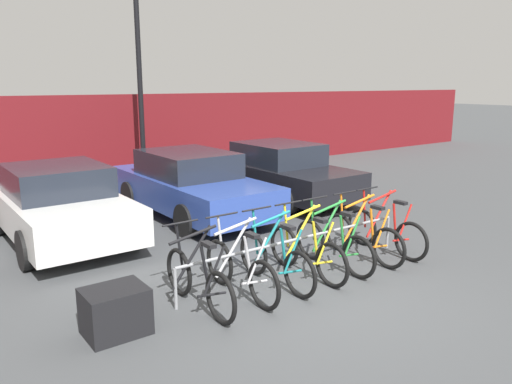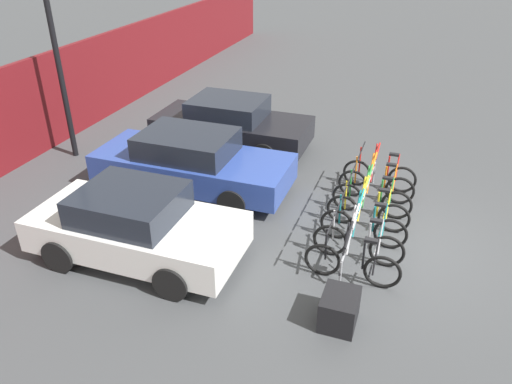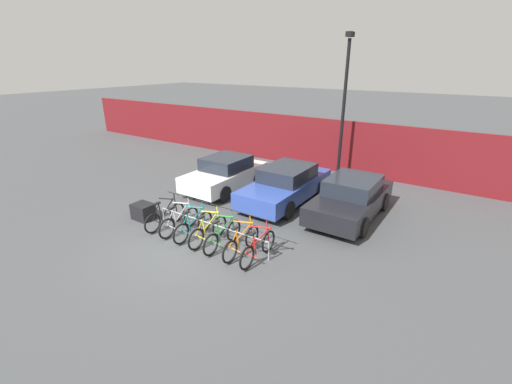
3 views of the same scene
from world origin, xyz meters
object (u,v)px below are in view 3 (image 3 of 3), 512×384
Objects in this scene: bicycle_red at (258,248)px; lamp_post at (344,102)px; bicycle_silver at (179,221)px; car_black at (351,198)px; bike_rack at (210,225)px; car_blue at (286,184)px; bicycle_yellow at (208,231)px; bicycle_teal at (193,226)px; bicycle_black at (165,216)px; cargo_crate at (143,211)px; car_white at (225,173)px; bicycle_green at (223,236)px; bicycle_orange at (241,242)px.

bicycle_red is 0.27× the size of lamp_post.
bicycle_silver is 1.00× the size of bicycle_red.
bike_rack is at bearing -125.86° from car_black.
car_blue is (-1.45, 4.14, 0.31)m from bicycle_red.
bicycle_teal is at bearing 178.61° from bicycle_yellow.
bike_rack is at bearing 1.04° from bicycle_black.
bicycle_silver is 1.75m from cargo_crate.
car_white is at bearing -175.40° from car_blue.
bicycle_black is 2.41m from bicycle_green.
bicycle_yellow is 0.40× the size of car_black.
cargo_crate is (-2.95, -0.01, -0.10)m from bicycle_yellow.
bicycle_orange is (1.83, 0.00, 0.00)m from bicycle_teal.
bicycle_orange is at bearing 2.16° from bicycle_green.
bicycle_red reaches higher than cargo_crate.
bicycle_black is 0.40× the size of car_black.
car_white is at bearing -130.17° from lamp_post.
bicycle_orange is 0.40× the size of car_black.
bicycle_orange is at bearing -1.85° from bicycle_teal.
bicycle_black is 2.44× the size of cargo_crate.
car_white reaches higher than bike_rack.
bicycle_teal is 1.00× the size of bicycle_orange.
bike_rack is 2.45× the size of bicycle_green.
bicycle_orange is at bearing -111.61° from car_black.
car_white reaches higher than bicycle_yellow.
bicycle_green and bicycle_orange have the same top height.
car_white is at bearing -177.12° from car_black.
bike_rack is 0.19m from bicycle_yellow.
car_black is at bearing 37.82° from bicycle_black.
cargo_crate is (-0.50, -3.92, -0.41)m from car_white.
bicycle_teal is 1.00× the size of bicycle_red.
bike_rack is at bearing 9.11° from bicycle_silver.
bicycle_red is (1.23, 0.00, 0.00)m from bicycle_green.
bicycle_black and bicycle_silver have the same top height.
bike_rack is 2.45× the size of bicycle_orange.
bicycle_black is 1.85m from bicycle_yellow.
bicycle_green is at bearing 178.84° from bicycle_orange.
bicycle_red is 2.44× the size of cargo_crate.
bicycle_black is 1.25m from bicycle_teal.
bicycle_teal is at bearing -165.34° from bike_rack.
bicycle_yellow is at bearing -78.17° from bike_rack.
bicycle_red is 0.38× the size of car_blue.
bicycle_black is at bearing -138.55° from car_black.
bicycle_red is at bearing -1.39° from bicycle_yellow.
car_black is 6.04× the size of cargo_crate.
car_blue reaches higher than bicycle_yellow.
bicycle_orange reaches higher than cargo_crate.
bicycle_green is at bearing 0.09° from cargo_crate.
bicycle_green and bicycle_red have the same top height.
bicycle_red is 0.40× the size of car_black.
car_black is at bearing 63.04° from bicycle_green.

